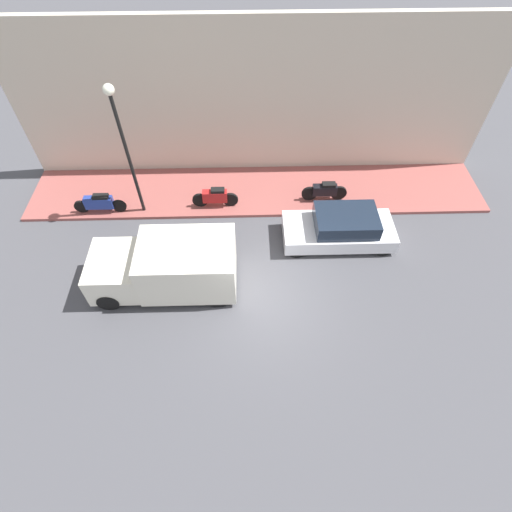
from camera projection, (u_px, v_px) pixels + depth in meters
name	position (u px, v px, depth m)	size (l,w,h in m)	color
ground_plane	(261.00, 298.00, 13.13)	(60.00, 60.00, 0.00)	#47474C
sidewalk	(257.00, 191.00, 16.41)	(2.95, 18.23, 0.12)	#934C47
building_facade	(256.00, 102.00, 15.12)	(0.30, 18.23, 6.15)	beige
parked_car	(340.00, 228.00, 14.31)	(1.72, 3.96, 1.29)	silver
delivery_van	(166.00, 267.00, 12.78)	(2.03, 4.65, 1.84)	silver
motorcycle_blue	(99.00, 203.00, 15.22)	(0.30, 1.99, 0.83)	navy
motorcycle_red	(215.00, 197.00, 15.42)	(0.30, 1.78, 0.84)	#B21E1E
motorcycle_black	(325.00, 191.00, 15.66)	(0.30, 1.78, 0.81)	black
streetlamp	(122.00, 134.00, 13.00)	(0.36, 0.36, 5.09)	black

